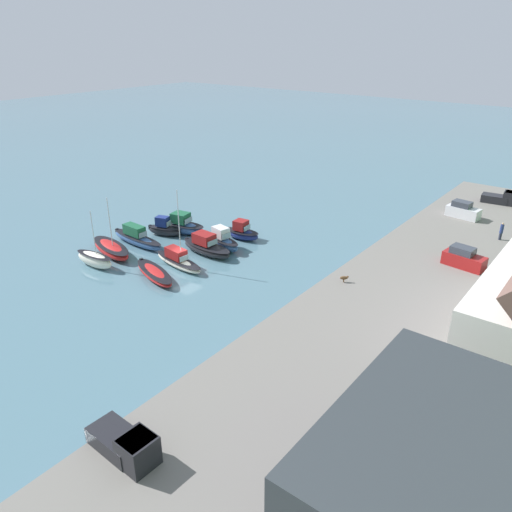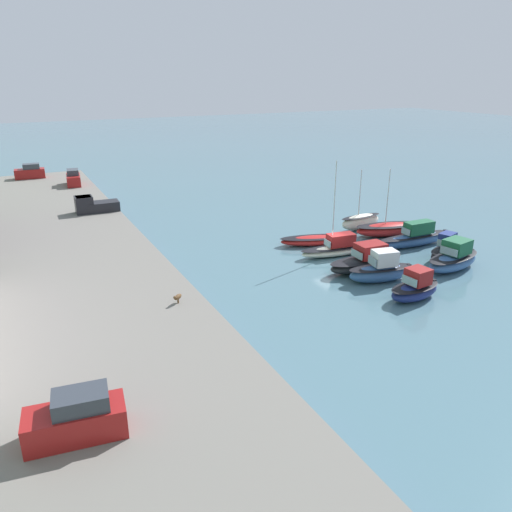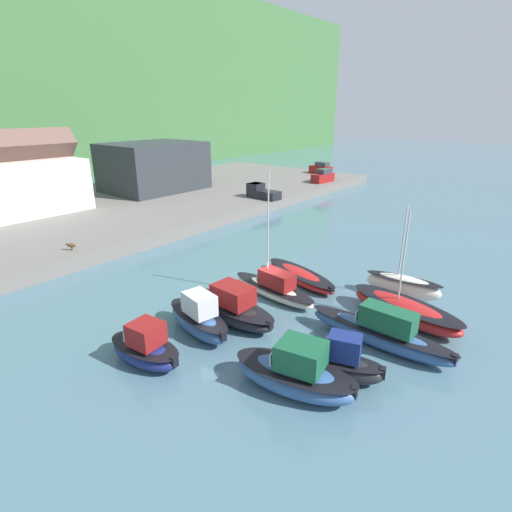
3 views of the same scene
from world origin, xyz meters
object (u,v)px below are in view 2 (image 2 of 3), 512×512
moored_boat_0 (415,288)px  moored_boat_4 (317,240)px  moored_boat_8 (390,229)px  moored_boat_1 (381,270)px  moored_boat_2 (367,261)px  moored_boat_6 (445,250)px  moored_boat_9 (361,221)px  moored_boat_7 (415,237)px  parked_car_0 (73,179)px  dog_on_quay (178,297)px  parked_car_3 (30,172)px  parked_car_1 (77,418)px  pickup_truck_0 (93,205)px  moored_boat_5 (454,259)px  moored_boat_3 (338,248)px

moored_boat_0 → moored_boat_4: (14.03, -0.50, -0.38)m
moored_boat_8 → moored_boat_1: bearing=148.4°
moored_boat_2 → moored_boat_6: bearing=-94.1°
moored_boat_2 → moored_boat_8: 11.03m
moored_boat_4 → moored_boat_9: bearing=-55.1°
moored_boat_7 → parked_car_0: bearing=36.0°
moored_boat_1 → dog_on_quay: 16.96m
moored_boat_6 → moored_boat_9: 11.13m
moored_boat_7 → moored_boat_8: size_ratio=1.09×
moored_boat_7 → moored_boat_9: moored_boat_9 is taller
moored_boat_4 → moored_boat_8: moored_boat_8 is taller
moored_boat_4 → parked_car_3: bearing=46.2°
parked_car_1 → moored_boat_8: bearing=-53.4°
moored_boat_9 → parked_car_1: (-22.21, 32.70, 1.24)m
moored_boat_1 → moored_boat_7: 10.50m
moored_boat_7 → moored_boat_9: 7.06m
moored_boat_6 → parked_car_3: (51.31, 31.23, 1.23)m
moored_boat_1 → parked_car_1: parked_car_1 is taller
moored_boat_9 → moored_boat_1: bearing=143.6°
parked_car_0 → pickup_truck_0: bearing=96.2°
moored_boat_1 → parked_car_1: size_ratio=1.32×
parked_car_1 → moored_boat_1: bearing=-61.2°
moored_boat_5 → pickup_truck_0: 38.43m
moored_boat_1 → moored_boat_8: size_ratio=0.73×
moored_boat_8 → pickup_truck_0: 32.85m
parked_car_1 → pickup_truck_0: 38.79m
moored_boat_6 → pickup_truck_0: bearing=26.1°
moored_boat_6 → moored_boat_8: (7.90, -0.41, -0.18)m
moored_boat_5 → moored_boat_8: bearing=-19.9°
parked_car_0 → parked_car_1: (-54.44, 7.46, 0.00)m
moored_boat_5 → parked_car_0: bearing=18.0°
moored_boat_1 → parked_car_0: 48.02m
moored_boat_8 → parked_car_3: moored_boat_8 is taller
parked_car_3 → dog_on_quay: 51.94m
moored_boat_1 → moored_boat_2: (2.33, -0.41, -0.08)m
moored_boat_1 → moored_boat_2: moored_boat_1 is taller
moored_boat_0 → moored_boat_6: 10.00m
pickup_truck_0 → moored_boat_3: bearing=-138.0°
parked_car_3 → moored_boat_6: bearing=-144.3°
moored_boat_5 → moored_boat_2: bearing=55.5°
moored_boat_7 → moored_boat_8: bearing=1.1°
moored_boat_0 → moored_boat_8: size_ratio=0.60×
moored_boat_5 → dog_on_quay: size_ratio=7.94×
moored_boat_4 → moored_boat_7: size_ratio=0.89×
moored_boat_1 → parked_car_0: size_ratio=1.32×
moored_boat_8 → moored_boat_0: bearing=158.2°
pickup_truck_0 → moored_boat_7: bearing=-128.8°
parked_car_3 → moored_boat_8: bearing=-139.5°
moored_boat_0 → moored_boat_2: (6.16, -0.38, 0.03)m
parked_car_1 → dog_on_quay: parked_car_1 is taller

